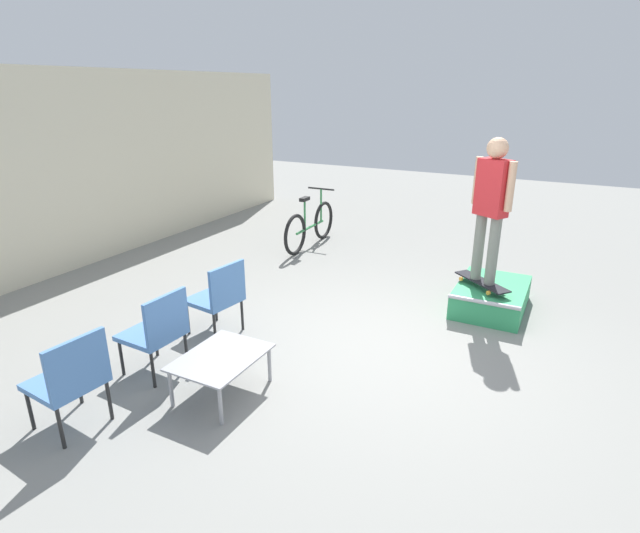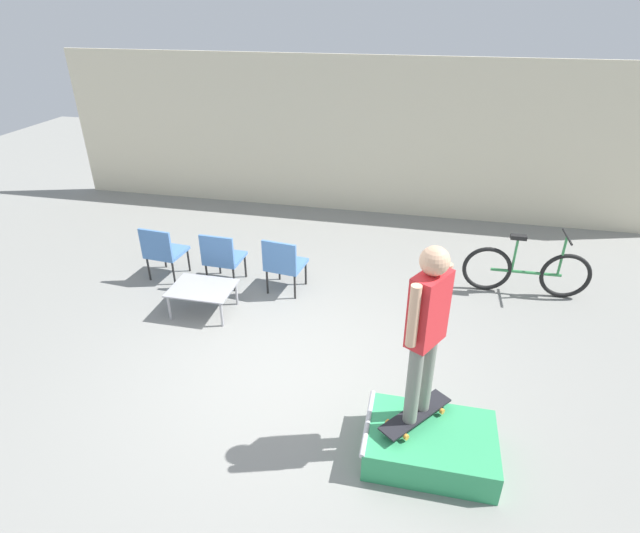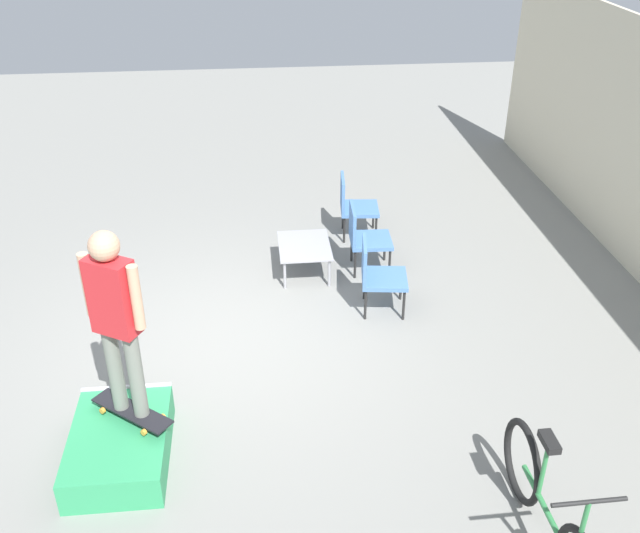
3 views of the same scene
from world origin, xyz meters
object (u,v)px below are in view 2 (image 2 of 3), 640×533
person_skater (427,323)px  patio_chair_right (284,263)px  coffee_table (202,290)px  patio_chair_left (163,250)px  skateboard_on_ramp (416,414)px  bicycle (526,271)px  patio_chair_center (222,256)px  skate_ramp_box (430,444)px

person_skater → patio_chair_right: size_ratio=2.00×
coffee_table → patio_chair_left: 1.24m
person_skater → patio_chair_right: bearing=68.7°
skateboard_on_ramp → patio_chair_right: 3.25m
person_skater → bicycle: person_skater is taller
coffee_table → patio_chair_left: bearing=141.8°
coffee_table → patio_chair_center: (-0.00, 0.76, 0.14)m
patio_chair_center → patio_chair_right: same height
person_skater → skateboard_on_ramp: bearing=-86.5°
patio_chair_center → patio_chair_right: bearing=-177.5°
skateboard_on_ramp → person_skater: 1.06m
patio_chair_center → bicycle: bicycle is taller
patio_chair_left → skateboard_on_ramp: bearing=152.2°
skate_ramp_box → patio_chair_right: size_ratio=1.40×
skate_ramp_box → bicycle: bicycle is taller
skateboard_on_ramp → bicycle: size_ratio=0.43×
patio_chair_right → bicycle: 3.55m
person_skater → patio_chair_left: person_skater is taller
coffee_table → bicycle: 4.66m
patio_chair_left → bicycle: 5.44m
person_skater → patio_chair_center: size_ratio=2.00×
patio_chair_left → person_skater: bearing=152.2°
coffee_table → patio_chair_center: patio_chair_center is taller
person_skater → skate_ramp_box: bearing=-95.3°
skate_ramp_box → coffee_table: bearing=148.9°
coffee_table → patio_chair_right: 1.23m
skate_ramp_box → patio_chair_center: 4.13m
bicycle → person_skater: bearing=-114.8°
bicycle → patio_chair_left: bearing=-173.4°
patio_chair_center → bicycle: bearing=-168.4°
person_skater → patio_chair_center: person_skater is taller
person_skater → patio_chair_right: 3.39m
skateboard_on_ramp → patio_chair_center: (-2.98, 2.54, 0.09)m
skateboard_on_ramp → patio_chair_center: patio_chair_center is taller
coffee_table → skateboard_on_ramp: bearing=-30.8°
patio_chair_left → bicycle: bearing=-167.5°
bicycle → patio_chair_right: bearing=-169.3°
coffee_table → skate_ramp_box: bearing=-31.1°
coffee_table → patio_chair_right: size_ratio=0.97×
skateboard_on_ramp → person_skater: size_ratio=0.43×
patio_chair_left → bicycle: (5.39, 0.71, -0.12)m
skateboard_on_ramp → patio_chair_left: (-3.95, 2.54, 0.09)m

